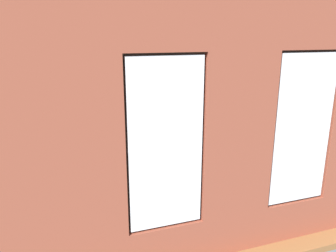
% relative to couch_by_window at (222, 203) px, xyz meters
% --- Properties ---
extents(ground_plane, '(7.03, 6.54, 0.10)m').
position_rel_couch_by_window_xyz_m(ground_plane, '(0.20, -2.24, -0.38)').
color(ground_plane, brown).
extents(brick_wall_with_windows, '(6.43, 0.30, 3.42)m').
position_rel_couch_by_window_xyz_m(brick_wall_with_windows, '(0.20, 0.65, 1.38)').
color(brick_wall_with_windows, brown).
rests_on(brick_wall_with_windows, ground_plane).
extents(couch_by_window, '(1.78, 0.87, 0.80)m').
position_rel_couch_by_window_xyz_m(couch_by_window, '(0.00, 0.00, 0.00)').
color(couch_by_window, black).
rests_on(couch_by_window, ground_plane).
extents(couch_left, '(1.01, 1.84, 0.80)m').
position_rel_couch_by_window_xyz_m(couch_left, '(-2.32, -2.32, 0.00)').
color(couch_left, black).
rests_on(couch_left, ground_plane).
extents(coffee_table, '(1.38, 0.83, 0.44)m').
position_rel_couch_by_window_xyz_m(coffee_table, '(0.36, -2.11, 0.05)').
color(coffee_table, olive).
rests_on(coffee_table, ground_plane).
extents(cup_ceramic, '(0.09, 0.09, 0.10)m').
position_rel_couch_by_window_xyz_m(cup_ceramic, '(0.53, -2.21, 0.16)').
color(cup_ceramic, silver).
rests_on(cup_ceramic, coffee_table).
extents(table_plant_small, '(0.13, 0.13, 0.20)m').
position_rel_couch_by_window_xyz_m(table_plant_small, '(0.36, -2.11, 0.22)').
color(table_plant_small, gray).
rests_on(table_plant_small, coffee_table).
extents(remote_gray, '(0.15, 0.16, 0.02)m').
position_rel_couch_by_window_xyz_m(remote_gray, '(-0.02, -2.25, 0.12)').
color(remote_gray, '#59595B').
rests_on(remote_gray, coffee_table).
extents(remote_black, '(0.07, 0.17, 0.02)m').
position_rel_couch_by_window_xyz_m(remote_black, '(0.77, -1.98, 0.12)').
color(remote_black, black).
rests_on(remote_black, coffee_table).
extents(media_console, '(1.20, 0.42, 0.46)m').
position_rel_couch_by_window_xyz_m(media_console, '(3.06, -2.12, -0.10)').
color(media_console, black).
rests_on(media_console, ground_plane).
extents(tv_flatscreen, '(1.21, 0.20, 0.79)m').
position_rel_couch_by_window_xyz_m(tv_flatscreen, '(3.06, -2.13, 0.53)').
color(tv_flatscreen, black).
rests_on(tv_flatscreen, media_console).
extents(potted_plant_by_left_couch, '(0.44, 0.44, 0.76)m').
position_rel_couch_by_window_xyz_m(potted_plant_by_left_couch, '(-1.92, -3.65, 0.19)').
color(potted_plant_by_left_couch, '#47423D').
rests_on(potted_plant_by_left_couch, ground_plane).
extents(potted_plant_mid_room_small, '(0.24, 0.24, 0.37)m').
position_rel_couch_by_window_xyz_m(potted_plant_mid_room_small, '(-0.52, -2.84, -0.10)').
color(potted_plant_mid_room_small, brown).
rests_on(potted_plant_mid_room_small, ground_plane).
extents(potted_plant_corner_near_left, '(1.01, 1.09, 1.37)m').
position_rel_couch_by_window_xyz_m(potted_plant_corner_near_left, '(-2.46, -4.52, 0.31)').
color(potted_plant_corner_near_left, beige).
rests_on(potted_plant_corner_near_left, ground_plane).
extents(potted_plant_beside_window_right, '(0.97, 1.12, 1.47)m').
position_rel_couch_by_window_xyz_m(potted_plant_beside_window_right, '(1.98, 0.10, 0.43)').
color(potted_plant_beside_window_right, '#9E5638').
rests_on(potted_plant_beside_window_right, ground_plane).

